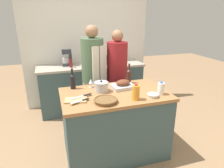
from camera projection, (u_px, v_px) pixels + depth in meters
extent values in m
plane|color=#9E7A56|center=(115.00, 151.00, 2.84)|extent=(12.00, 12.00, 0.00)
cube|color=#3D565B|center=(115.00, 125.00, 2.70)|extent=(1.32, 0.80, 0.85)
cube|color=#A37042|center=(115.00, 94.00, 2.55)|extent=(1.36, 0.82, 0.04)
cube|color=#3D565B|center=(92.00, 88.00, 4.03)|extent=(1.98, 0.58, 0.87)
cube|color=#ADA393|center=(91.00, 66.00, 3.88)|extent=(2.04, 0.60, 0.04)
cube|color=silver|center=(87.00, 43.00, 4.07)|extent=(2.54, 0.10, 2.55)
cube|color=#BCBCC1|center=(123.00, 87.00, 2.71)|extent=(0.32, 0.25, 0.04)
ellipsoid|color=brown|center=(123.00, 83.00, 2.69)|extent=(0.20, 0.15, 0.08)
cylinder|color=brown|center=(106.00, 101.00, 2.27)|extent=(0.25, 0.25, 0.04)
torus|color=brown|center=(106.00, 99.00, 2.26)|extent=(0.27, 0.27, 0.02)
cube|color=tan|center=(76.00, 100.00, 2.31)|extent=(0.28, 0.21, 0.02)
cylinder|color=#B7B7BC|center=(101.00, 87.00, 2.58)|extent=(0.18, 0.18, 0.12)
cylinder|color=#B7B7BC|center=(101.00, 83.00, 2.56)|extent=(0.18, 0.18, 0.01)
sphere|color=black|center=(101.00, 81.00, 2.55)|extent=(0.02, 0.02, 0.02)
cylinder|color=beige|center=(153.00, 96.00, 2.42)|extent=(0.13, 0.13, 0.03)
torus|color=beige|center=(153.00, 94.00, 2.41)|extent=(0.14, 0.14, 0.02)
cylinder|color=orange|center=(136.00, 93.00, 2.32)|extent=(0.09, 0.09, 0.17)
cylinder|color=red|center=(136.00, 85.00, 2.29)|extent=(0.04, 0.04, 0.02)
cylinder|color=white|center=(161.00, 89.00, 2.48)|extent=(0.09, 0.09, 0.15)
cylinder|color=#3360B2|center=(161.00, 82.00, 2.46)|extent=(0.04, 0.04, 0.02)
cylinder|color=black|center=(73.00, 82.00, 2.67)|extent=(0.07, 0.07, 0.17)
cone|color=black|center=(72.00, 75.00, 2.64)|extent=(0.07, 0.07, 0.03)
cylinder|color=black|center=(72.00, 71.00, 2.62)|extent=(0.03, 0.03, 0.07)
cylinder|color=#381E19|center=(129.00, 77.00, 2.89)|extent=(0.07, 0.07, 0.18)
cone|color=#381E19|center=(129.00, 70.00, 2.85)|extent=(0.07, 0.07, 0.03)
cylinder|color=#381E19|center=(129.00, 66.00, 2.83)|extent=(0.03, 0.03, 0.08)
cylinder|color=silver|center=(91.00, 87.00, 2.74)|extent=(0.06, 0.06, 0.00)
cylinder|color=silver|center=(91.00, 85.00, 2.73)|extent=(0.01, 0.01, 0.05)
cone|color=silver|center=(91.00, 81.00, 2.71)|extent=(0.06, 0.06, 0.06)
cube|color=#B7B7BC|center=(77.00, 98.00, 2.35)|extent=(0.18, 0.09, 0.01)
cube|color=black|center=(87.00, 95.00, 2.44)|extent=(0.11, 0.06, 0.01)
cube|color=#B7B7BC|center=(76.00, 102.00, 2.23)|extent=(0.15, 0.08, 0.01)
cube|color=black|center=(85.00, 99.00, 2.30)|extent=(0.09, 0.06, 0.01)
cube|color=#333842|center=(67.00, 64.00, 3.78)|extent=(0.18, 0.14, 0.06)
cylinder|color=#B7B7BC|center=(66.00, 60.00, 3.75)|extent=(0.13, 0.13, 0.10)
cube|color=#333842|center=(70.00, 58.00, 3.76)|extent=(0.05, 0.08, 0.17)
cube|color=#333842|center=(66.00, 52.00, 3.70)|extent=(0.17, 0.08, 0.09)
cylinder|color=#332D28|center=(106.00, 61.00, 3.80)|extent=(0.06, 0.06, 0.17)
cylinder|color=black|center=(106.00, 56.00, 3.77)|extent=(0.03, 0.03, 0.02)
cylinder|color=maroon|center=(71.00, 63.00, 3.65)|extent=(0.05, 0.05, 0.16)
cylinder|color=black|center=(71.00, 59.00, 3.62)|extent=(0.02, 0.02, 0.02)
cube|color=beige|center=(94.00, 103.00, 3.41)|extent=(0.34, 0.30, 0.82)
cylinder|color=#4C6B4C|center=(93.00, 60.00, 3.16)|extent=(0.36, 0.36, 0.68)
sphere|color=#996B4C|center=(92.00, 31.00, 3.02)|extent=(0.20, 0.20, 0.20)
cube|color=silver|center=(100.00, 74.00, 3.11)|extent=(0.25, 0.14, 0.86)
cube|color=beige|center=(117.00, 102.00, 3.51)|extent=(0.31, 0.25, 0.78)
cylinder|color=maroon|center=(117.00, 62.00, 3.27)|extent=(0.33, 0.33, 0.65)
sphere|color=#996B4C|center=(117.00, 36.00, 3.13)|extent=(0.19, 0.19, 0.19)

